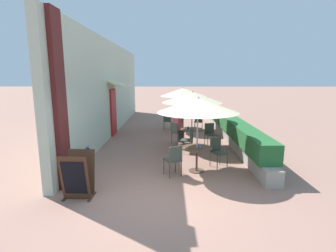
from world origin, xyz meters
The scene contains 22 objects.
ground_plane centered at (0.00, 0.00, 0.00)m, with size 120.00×120.00×0.00m, color #936B5B.
cafe_facade_wall centered at (-2.54, 6.94, 2.09)m, with size 0.98×14.15×4.20m.
planter_hedge centered at (2.75, 6.97, 0.54)m, with size 0.60×13.15×1.01m.
patio_table_near centered at (0.99, 1.64, 0.54)m, with size 0.86×0.86×0.70m.
patio_umbrella_near centered at (0.99, 1.64, 1.91)m, with size 2.25×2.25×2.15m.
cafe_chair_near_left centered at (0.33, 1.24, 0.52)m, with size 0.54×0.54×0.87m.
cafe_chair_near_right centered at (1.65, 2.05, 0.52)m, with size 0.54×0.54×0.87m.
coffee_cup_near centered at (1.08, 1.58, 0.75)m, with size 0.07×0.07×0.09m.
patio_table_mid centered at (1.04, 4.24, 0.54)m, with size 0.86×0.86×0.70m.
patio_umbrella_mid centered at (1.04, 4.24, 1.91)m, with size 2.25×2.25×2.15m.
cafe_chair_mid_left centered at (1.79, 4.47, 0.52)m, with size 0.47×0.47×0.87m.
cafe_chair_mid_right centered at (0.47, 4.77, 0.52)m, with size 0.56×0.56×0.87m.
seated_patron_mid_right centered at (0.56, 4.84, 0.69)m, with size 0.51×0.50×1.25m.
cafe_chair_mid_back centered at (0.87, 3.48, 0.52)m, with size 0.51×0.51×0.87m.
coffee_cup_mid centered at (0.91, 4.24, 0.75)m, with size 0.07×0.07×0.09m.
patio_table_far centered at (0.86, 7.40, 0.54)m, with size 0.86×0.86×0.70m.
patio_umbrella_far centered at (0.86, 7.40, 1.91)m, with size 2.25×2.25×2.15m.
cafe_chair_far_left centered at (0.09, 7.43, 0.52)m, with size 0.45×0.45×0.87m.
cafe_chair_far_right centered at (1.64, 7.37, 0.52)m, with size 0.45×0.45×0.87m.
coffee_cup_far centered at (0.80, 7.47, 0.75)m, with size 0.07×0.07×0.09m.
bicycle_leaning centered at (-2.20, 1.23, 0.34)m, with size 0.10×1.76×0.73m.
menu_board centered at (-1.83, -0.02, 0.52)m, with size 0.65×0.65×1.04m.
Camera 1 is at (0.24, -5.52, 2.71)m, focal length 28.00 mm.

